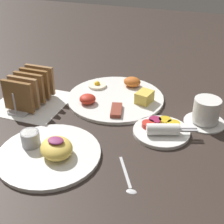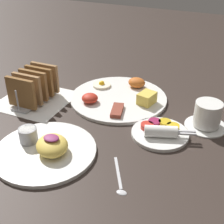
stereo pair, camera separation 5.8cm
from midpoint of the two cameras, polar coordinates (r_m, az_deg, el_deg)
ground_plane at (r=0.92m, az=-5.04°, el=-1.95°), size 3.00×3.00×0.00m
napkin_flat at (r=1.06m, az=-15.97°, el=1.63°), size 0.22×0.22×0.00m
plate_breakfast at (r=1.04m, az=-0.79°, el=2.83°), size 0.32×0.32×0.05m
plate_condiments at (r=0.87m, az=7.17°, el=-3.24°), size 0.18×0.16×0.04m
plate_foreground at (r=0.80m, az=-13.47°, el=-6.97°), size 0.26×0.26×0.06m
toast_rack at (r=1.03m, az=-16.37°, el=4.06°), size 0.10×0.18×0.10m
coffee_cup at (r=0.93m, az=15.11°, el=-0.09°), size 0.12×0.12×0.08m
teaspoon at (r=0.72m, az=0.63°, el=-12.48°), size 0.07×0.11×0.01m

